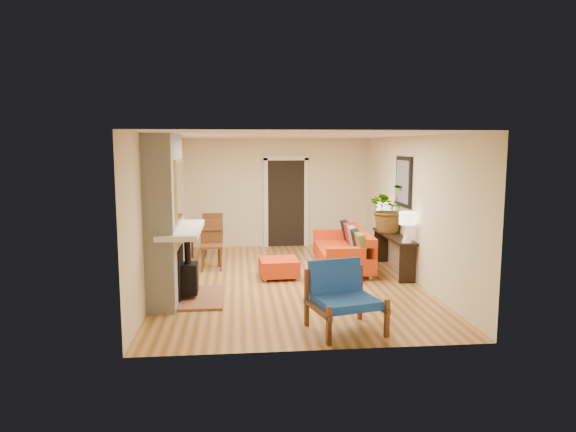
{
  "coord_description": "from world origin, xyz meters",
  "views": [
    {
      "loc": [
        -0.91,
        -9.03,
        2.42
      ],
      "look_at": [
        0.0,
        0.2,
        1.15
      ],
      "focal_mm": 32.0,
      "sensor_mm": 36.0,
      "label": 1
    }
  ],
  "objects_px": {
    "dining_table": "(208,232)",
    "console_table": "(394,242)",
    "sofa": "(346,250)",
    "ottoman": "(279,267)",
    "lamp_far": "(384,213)",
    "lamp_near": "(408,223)",
    "blue_chair": "(342,293)",
    "houseplant": "(389,208)"
  },
  "relations": [
    {
      "from": "ottoman",
      "to": "dining_table",
      "type": "xyz_separation_m",
      "value": [
        -1.36,
        1.43,
        0.44
      ]
    },
    {
      "from": "lamp_far",
      "to": "console_table",
      "type": "bearing_deg",
      "value": -90.0
    },
    {
      "from": "ottoman",
      "to": "console_table",
      "type": "xyz_separation_m",
      "value": [
        2.24,
        0.24,
        0.37
      ]
    },
    {
      "from": "blue_chair",
      "to": "lamp_far",
      "type": "xyz_separation_m",
      "value": [
        1.62,
        3.68,
        0.58
      ]
    },
    {
      "from": "dining_table",
      "to": "console_table",
      "type": "xyz_separation_m",
      "value": [
        3.6,
        -1.2,
        -0.06
      ]
    },
    {
      "from": "dining_table",
      "to": "lamp_near",
      "type": "bearing_deg",
      "value": -28.68
    },
    {
      "from": "dining_table",
      "to": "console_table",
      "type": "relative_size",
      "value": 0.98
    },
    {
      "from": "ottoman",
      "to": "houseplant",
      "type": "relative_size",
      "value": 0.76
    },
    {
      "from": "ottoman",
      "to": "lamp_far",
      "type": "xyz_separation_m",
      "value": [
        2.24,
        0.95,
        0.86
      ]
    },
    {
      "from": "dining_table",
      "to": "lamp_far",
      "type": "height_order",
      "value": "lamp_far"
    },
    {
      "from": "sofa",
      "to": "houseplant",
      "type": "height_order",
      "value": "houseplant"
    },
    {
      "from": "dining_table",
      "to": "ottoman",
      "type": "bearing_deg",
      "value": -46.58
    },
    {
      "from": "sofa",
      "to": "console_table",
      "type": "relative_size",
      "value": 1.17
    },
    {
      "from": "lamp_far",
      "to": "houseplant",
      "type": "distance_m",
      "value": 0.44
    },
    {
      "from": "console_table",
      "to": "houseplant",
      "type": "bearing_deg",
      "value": 91.92
    },
    {
      "from": "lamp_far",
      "to": "houseplant",
      "type": "height_order",
      "value": "houseplant"
    },
    {
      "from": "blue_chair",
      "to": "console_table",
      "type": "distance_m",
      "value": 3.39
    },
    {
      "from": "sofa",
      "to": "lamp_near",
      "type": "distance_m",
      "value": 1.59
    },
    {
      "from": "blue_chair",
      "to": "lamp_near",
      "type": "bearing_deg",
      "value": 53.56
    },
    {
      "from": "sofa",
      "to": "lamp_near",
      "type": "height_order",
      "value": "lamp_near"
    },
    {
      "from": "sofa",
      "to": "lamp_far",
      "type": "bearing_deg",
      "value": 21.62
    },
    {
      "from": "sofa",
      "to": "ottoman",
      "type": "xyz_separation_m",
      "value": [
        -1.4,
        -0.62,
        -0.17
      ]
    },
    {
      "from": "ottoman",
      "to": "console_table",
      "type": "bearing_deg",
      "value": 6.08
    },
    {
      "from": "lamp_near",
      "to": "blue_chair",
      "type": "bearing_deg",
      "value": -126.44
    },
    {
      "from": "ottoman",
      "to": "console_table",
      "type": "height_order",
      "value": "console_table"
    },
    {
      "from": "blue_chair",
      "to": "console_table",
      "type": "bearing_deg",
      "value": 61.36
    },
    {
      "from": "blue_chair",
      "to": "houseplant",
      "type": "relative_size",
      "value": 1.07
    },
    {
      "from": "blue_chair",
      "to": "houseplant",
      "type": "xyz_separation_m",
      "value": [
        1.61,
        3.27,
        0.72
      ]
    },
    {
      "from": "blue_chair",
      "to": "dining_table",
      "type": "relative_size",
      "value": 0.57
    },
    {
      "from": "lamp_near",
      "to": "houseplant",
      "type": "distance_m",
      "value": 1.08
    },
    {
      "from": "sofa",
      "to": "console_table",
      "type": "distance_m",
      "value": 0.95
    },
    {
      "from": "dining_table",
      "to": "houseplant",
      "type": "xyz_separation_m",
      "value": [
        3.59,
        -0.9,
        0.57
      ]
    },
    {
      "from": "lamp_far",
      "to": "houseplant",
      "type": "relative_size",
      "value": 0.56
    },
    {
      "from": "sofa",
      "to": "console_table",
      "type": "height_order",
      "value": "sofa"
    },
    {
      "from": "sofa",
      "to": "houseplant",
      "type": "xyz_separation_m",
      "value": [
        0.83,
        -0.08,
        0.84
      ]
    },
    {
      "from": "ottoman",
      "to": "blue_chair",
      "type": "distance_m",
      "value": 2.82
    },
    {
      "from": "ottoman",
      "to": "blue_chair",
      "type": "relative_size",
      "value": 0.71
    },
    {
      "from": "ottoman",
      "to": "lamp_near",
      "type": "xyz_separation_m",
      "value": [
        2.24,
        -0.53,
        0.86
      ]
    },
    {
      "from": "lamp_far",
      "to": "houseplant",
      "type": "xyz_separation_m",
      "value": [
        -0.01,
        -0.42,
        0.15
      ]
    },
    {
      "from": "lamp_near",
      "to": "ottoman",
      "type": "bearing_deg",
      "value": 166.59
    },
    {
      "from": "blue_chair",
      "to": "ottoman",
      "type": "bearing_deg",
      "value": 102.79
    },
    {
      "from": "console_table",
      "to": "lamp_near",
      "type": "bearing_deg",
      "value": -90.0
    }
  ]
}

